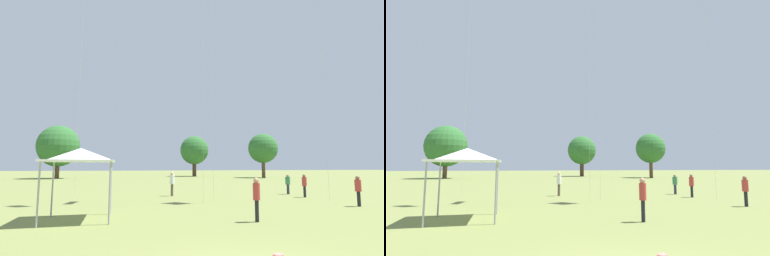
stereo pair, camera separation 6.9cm
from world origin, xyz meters
The scene contains 9 objects.
person_standing_0 centered at (2.87, 6.32, 1.07)m, with size 0.36×0.36×1.74m.
person_standing_1 centered at (1.27, 17.44, 1.07)m, with size 0.48×0.48×1.78m.
person_standing_3 centered at (10.38, 9.31, 1.00)m, with size 0.42×0.42×1.67m.
person_standing_5 centered at (10.35, 14.33, 0.97)m, with size 0.45×0.45×1.63m.
person_standing_6 centered at (10.48, 16.75, 0.91)m, with size 0.48×0.48×1.55m.
canopy_tent centered at (-4.14, 8.35, 2.65)m, with size 2.84×2.84×2.96m.
distant_tree_0 centered at (13.24, 59.82, 5.70)m, with size 6.29×6.29×8.89m.
distant_tree_1 centered at (-13.77, 53.56, 5.85)m, with size 7.50×7.50×9.62m.
distant_tree_2 centered at (24.27, 48.57, 5.63)m, with size 5.70×5.70×8.52m.
Camera 2 is at (-2.38, -5.04, 2.20)m, focal length 28.00 mm.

